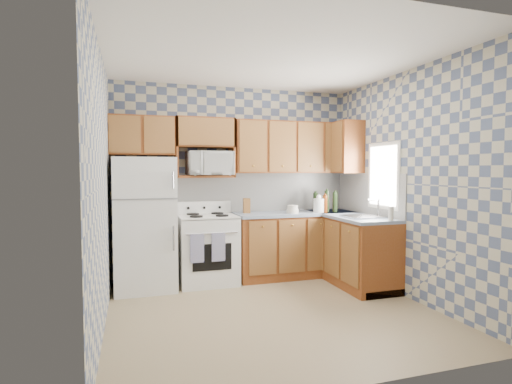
# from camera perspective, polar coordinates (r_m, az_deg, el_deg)

# --- Properties ---
(floor) EXTENTS (3.40, 3.40, 0.00)m
(floor) POSITION_cam_1_polar(r_m,az_deg,el_deg) (4.50, 2.34, -16.64)
(floor) COLOR #917A59
(floor) RESTS_ON ground
(back_wall) EXTENTS (3.40, 0.02, 2.70)m
(back_wall) POSITION_cam_1_polar(r_m,az_deg,el_deg) (5.77, -3.00, 1.43)
(back_wall) COLOR #4D5A7C
(back_wall) RESTS_ON ground
(right_wall) EXTENTS (0.02, 3.20, 2.70)m
(right_wall) POSITION_cam_1_polar(r_m,az_deg,el_deg) (5.07, 20.79, 0.99)
(right_wall) COLOR #4D5A7C
(right_wall) RESTS_ON ground
(backsplash_back) EXTENTS (2.60, 0.02, 0.56)m
(backsplash_back) POSITION_cam_1_polar(r_m,az_deg,el_deg) (5.88, 0.81, -0.00)
(backsplash_back) COLOR silver
(backsplash_back) RESTS_ON back_wall
(backsplash_right) EXTENTS (0.02, 1.60, 0.56)m
(backsplash_right) POSITION_cam_1_polar(r_m,az_deg,el_deg) (5.72, 15.73, -0.20)
(backsplash_right) COLOR silver
(backsplash_right) RESTS_ON right_wall
(refrigerator) EXTENTS (0.75, 0.70, 1.68)m
(refrigerator) POSITION_cam_1_polar(r_m,az_deg,el_deg) (5.28, -15.58, -4.40)
(refrigerator) COLOR white
(refrigerator) RESTS_ON floor
(stove_body) EXTENTS (0.76, 0.65, 0.90)m
(stove_body) POSITION_cam_1_polar(r_m,az_deg,el_deg) (5.45, -6.95, -8.22)
(stove_body) COLOR white
(stove_body) RESTS_ON floor
(cooktop) EXTENTS (0.76, 0.65, 0.02)m
(cooktop) POSITION_cam_1_polar(r_m,az_deg,el_deg) (5.38, -6.98, -3.47)
(cooktop) COLOR silver
(cooktop) RESTS_ON stove_body
(backguard) EXTENTS (0.76, 0.08, 0.17)m
(backguard) POSITION_cam_1_polar(r_m,az_deg,el_deg) (5.64, -7.49, -2.20)
(backguard) COLOR white
(backguard) RESTS_ON cooktop
(dish_towel_left) EXTENTS (0.17, 0.02, 0.36)m
(dish_towel_left) POSITION_cam_1_polar(r_m,az_deg,el_deg) (5.07, -8.41, -7.96)
(dish_towel_left) COLOR navy
(dish_towel_left) RESTS_ON stove_body
(dish_towel_right) EXTENTS (0.17, 0.02, 0.36)m
(dish_towel_right) POSITION_cam_1_polar(r_m,az_deg,el_deg) (5.12, -5.39, -7.83)
(dish_towel_right) COLOR navy
(dish_towel_right) RESTS_ON stove_body
(base_cabinets_back) EXTENTS (1.75, 0.60, 0.88)m
(base_cabinets_back) POSITION_cam_1_polar(r_m,az_deg,el_deg) (5.85, 5.70, -7.54)
(base_cabinets_back) COLOR brown
(base_cabinets_back) RESTS_ON floor
(base_cabinets_right) EXTENTS (0.60, 1.60, 0.88)m
(base_cabinets_right) POSITION_cam_1_polar(r_m,az_deg,el_deg) (5.66, 13.13, -7.96)
(base_cabinets_right) COLOR brown
(base_cabinets_right) RESTS_ON floor
(countertop_back) EXTENTS (1.77, 0.63, 0.04)m
(countertop_back) POSITION_cam_1_polar(r_m,az_deg,el_deg) (5.77, 5.75, -3.06)
(countertop_back) COLOR gray
(countertop_back) RESTS_ON base_cabinets_back
(countertop_right) EXTENTS (0.63, 1.60, 0.04)m
(countertop_right) POSITION_cam_1_polar(r_m,az_deg,el_deg) (5.59, 13.14, -3.33)
(countertop_right) COLOR gray
(countertop_right) RESTS_ON base_cabinets_right
(upper_cabinets_back) EXTENTS (1.75, 0.33, 0.74)m
(upper_cabinets_back) POSITION_cam_1_polar(r_m,az_deg,el_deg) (5.88, 5.26, 6.33)
(upper_cabinets_back) COLOR brown
(upper_cabinets_back) RESTS_ON back_wall
(upper_cabinets_fridge) EXTENTS (0.82, 0.33, 0.50)m
(upper_cabinets_fridge) POSITION_cam_1_polar(r_m,az_deg,el_deg) (5.44, -15.97, 7.74)
(upper_cabinets_fridge) COLOR brown
(upper_cabinets_fridge) RESTS_ON back_wall
(upper_cabinets_right) EXTENTS (0.33, 0.70, 0.74)m
(upper_cabinets_right) POSITION_cam_1_polar(r_m,az_deg,el_deg) (6.02, 12.23, 6.19)
(upper_cabinets_right) COLOR brown
(upper_cabinets_right) RESTS_ON right_wall
(microwave_shelf) EXTENTS (0.80, 0.33, 0.03)m
(microwave_shelf) POSITION_cam_1_polar(r_m,az_deg,el_deg) (5.50, -7.32, 2.21)
(microwave_shelf) COLOR brown
(microwave_shelf) RESTS_ON back_wall
(microwave) EXTENTS (0.62, 0.45, 0.33)m
(microwave) POSITION_cam_1_polar(r_m,az_deg,el_deg) (5.46, -6.68, 4.08)
(microwave) COLOR white
(microwave) RESTS_ON microwave_shelf
(sink) EXTENTS (0.48, 0.40, 0.03)m
(sink) POSITION_cam_1_polar(r_m,az_deg,el_deg) (5.29, 15.12, -3.45)
(sink) COLOR #B7B7BC
(sink) RESTS_ON countertop_right
(window) EXTENTS (0.02, 0.66, 0.86)m
(window) POSITION_cam_1_polar(r_m,az_deg,el_deg) (5.42, 17.74, 2.23)
(window) COLOR white
(window) RESTS_ON right_wall
(bottle_0) EXTENTS (0.07, 0.07, 0.31)m
(bottle_0) POSITION_cam_1_polar(r_m,az_deg,el_deg) (5.85, 10.08, -1.31)
(bottle_0) COLOR black
(bottle_0) RESTS_ON countertop_back
(bottle_1) EXTENTS (0.07, 0.07, 0.29)m
(bottle_1) POSITION_cam_1_polar(r_m,az_deg,el_deg) (5.84, 11.22, -1.43)
(bottle_1) COLOR black
(bottle_1) RESTS_ON countertop_back
(bottle_2) EXTENTS (0.07, 0.07, 0.26)m
(bottle_2) POSITION_cam_1_polar(r_m,az_deg,el_deg) (5.95, 11.18, -1.44)
(bottle_2) COLOR #632709
(bottle_2) RESTS_ON countertop_back
(bottle_3) EXTENTS (0.07, 0.07, 0.24)m
(bottle_3) POSITION_cam_1_polar(r_m,az_deg,el_deg) (5.75, 9.83, -1.70)
(bottle_3) COLOR #632709
(bottle_3) RESTS_ON countertop_back
(bottle_4) EXTENTS (0.07, 0.07, 0.28)m
(bottle_4) POSITION_cam_1_polar(r_m,az_deg,el_deg) (5.83, 8.50, -1.46)
(bottle_4) COLOR black
(bottle_4) RESTS_ON countertop_back
(knife_block) EXTENTS (0.11, 0.11, 0.21)m
(knife_block) POSITION_cam_1_polar(r_m,az_deg,el_deg) (5.60, -1.35, -1.96)
(knife_block) COLOR brown
(knife_block) RESTS_ON countertop_back
(electric_kettle) EXTENTS (0.16, 0.16, 0.20)m
(electric_kettle) POSITION_cam_1_polar(r_m,az_deg,el_deg) (5.75, 8.97, -1.92)
(electric_kettle) COLOR white
(electric_kettle) RESTS_ON countertop_back
(food_containers) EXTENTS (0.17, 0.17, 0.11)m
(food_containers) POSITION_cam_1_polar(r_m,az_deg,el_deg) (5.61, 5.24, -2.46)
(food_containers) COLOR silver
(food_containers) RESTS_ON countertop_back
(soap_bottle) EXTENTS (0.06, 0.06, 0.17)m
(soap_bottle) POSITION_cam_1_polar(r_m,az_deg,el_deg) (5.02, 18.73, -2.94)
(soap_bottle) COLOR silver
(soap_bottle) RESTS_ON countertop_right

